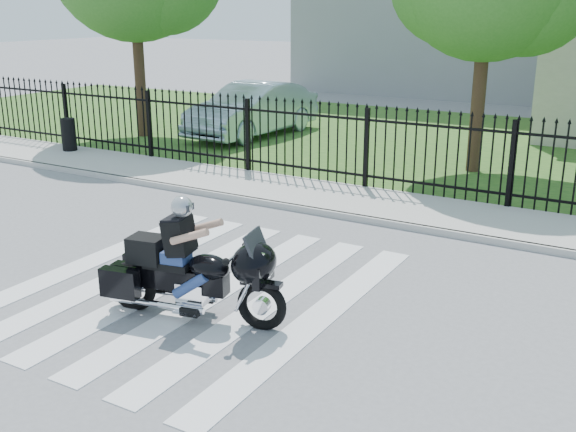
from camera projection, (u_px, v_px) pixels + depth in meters
The scene contains 9 objects.
ground at pixel (193, 287), 9.57m from camera, with size 120.00×120.00×0.00m, color slate.
crosswalk at pixel (193, 287), 9.57m from camera, with size 5.00×5.50×0.01m, color silver, non-canonical shape.
sidewalk at pixel (345, 200), 13.68m from camera, with size 40.00×2.00×0.12m, color #ADAAA3.
curb at pixel (322, 212), 12.85m from camera, with size 40.00×0.12×0.12m, color #ADAAA3.
grass_strip at pixel (449, 144), 19.47m from camera, with size 40.00×12.00×0.02m, color #25521C.
iron_fence at pixel (366, 150), 14.25m from camera, with size 26.00×0.04×1.80m.
motorcycle_rider at pixel (188, 268), 8.47m from camera, with size 2.47×1.11×1.65m.
parked_car at pixel (253, 110), 20.43m from camera, with size 1.69×4.84×1.59m, color #A0BAC9.
litter_bin at pixel (69, 134), 17.95m from camera, with size 0.38×0.38×0.86m, color black.
Camera 1 is at (5.61, -6.95, 3.83)m, focal length 42.00 mm.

